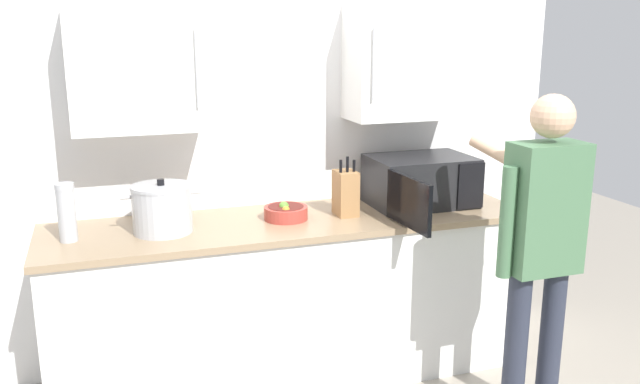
% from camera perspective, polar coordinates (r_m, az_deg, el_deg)
% --- Properties ---
extents(back_wall_tiled, '(3.59, 0.44, 2.62)m').
position_cam_1_polar(back_wall_tiled, '(3.82, -4.05, 6.04)').
color(back_wall_tiled, white).
rests_on(back_wall_tiled, ground_plane).
extents(counter_unit, '(2.62, 0.70, 0.92)m').
position_cam_1_polar(counter_unit, '(3.75, -2.44, -9.13)').
color(counter_unit, white).
rests_on(counter_unit, ground_plane).
extents(microwave_oven, '(0.60, 0.83, 0.28)m').
position_cam_1_polar(microwave_oven, '(3.87, 8.32, 0.89)').
color(microwave_oven, black).
rests_on(microwave_oven, counter_unit).
extents(fruit_bowl, '(0.24, 0.24, 0.10)m').
position_cam_1_polar(fruit_bowl, '(3.58, -2.97, -1.70)').
color(fruit_bowl, '#AD3D33').
rests_on(fruit_bowl, counter_unit).
extents(stock_pot, '(0.40, 0.30, 0.27)m').
position_cam_1_polar(stock_pot, '(3.43, -13.44, -1.40)').
color(stock_pot, '#B7BABF').
rests_on(stock_pot, counter_unit).
extents(knife_block, '(0.11, 0.15, 0.33)m').
position_cam_1_polar(knife_block, '(3.64, 2.22, -0.07)').
color(knife_block, '#A37547').
rests_on(knife_block, counter_unit).
extents(thermos_flask, '(0.09, 0.09, 0.29)m').
position_cam_1_polar(thermos_flask, '(3.41, -21.00, -1.64)').
color(thermos_flask, '#B7BABF').
rests_on(thermos_flask, counter_unit).
extents(person_figure, '(0.44, 0.63, 1.65)m').
position_cam_1_polar(person_figure, '(3.26, 18.44, -3.66)').
color(person_figure, '#282D3D').
rests_on(person_figure, ground_plane).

